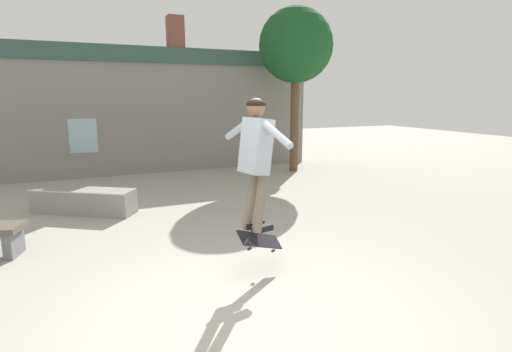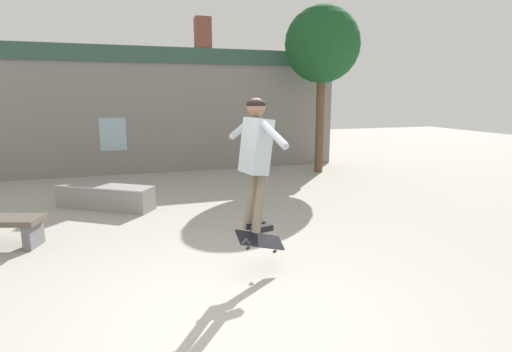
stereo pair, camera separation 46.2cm
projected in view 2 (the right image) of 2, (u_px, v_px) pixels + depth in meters
The scene contains 6 objects.
ground_plane at pixel (227, 314), 4.06m from camera, with size 40.00×40.00×0.00m, color #A39E93.
building_backdrop at pixel (157, 108), 11.37m from camera, with size 11.44×0.52×4.36m.
tree_right at pixel (322, 46), 10.94m from camera, with size 2.07×2.07×4.59m.
skate_ledge at pixel (105, 197), 7.82m from camera, with size 1.89×1.49×0.46m.
skater at pixel (256, 153), 4.57m from camera, with size 0.37×1.21×1.55m.
skateboard_flipping at pixel (261, 240), 4.84m from camera, with size 0.72×0.54×0.44m.
Camera 2 is at (-0.86, -3.61, 2.18)m, focal length 28.00 mm.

